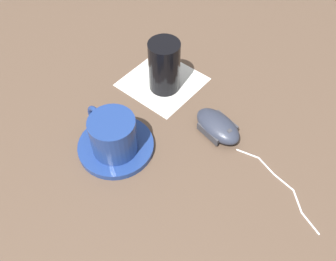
{
  "coord_description": "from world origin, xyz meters",
  "views": [
    {
      "loc": [
        -0.36,
        0.32,
        0.57
      ],
      "look_at": [
        -0.05,
        0.02,
        0.03
      ],
      "focal_mm": 40.0,
      "sensor_mm": 36.0,
      "label": 1
    }
  ],
  "objects_px": {
    "saucer": "(117,147)",
    "computer_mouse": "(218,126)",
    "coffee_cup": "(113,134)",
    "drinking_glass": "(164,66)"
  },
  "relations": [
    {
      "from": "saucer",
      "to": "coffee_cup",
      "type": "xyz_separation_m",
      "value": [
        0.0,
        0.0,
        0.04
      ]
    },
    {
      "from": "coffee_cup",
      "to": "computer_mouse",
      "type": "xyz_separation_m",
      "value": [
        -0.1,
        -0.17,
        -0.03
      ]
    },
    {
      "from": "drinking_glass",
      "to": "saucer",
      "type": "bearing_deg",
      "value": 107.74
    },
    {
      "from": "saucer",
      "to": "computer_mouse",
      "type": "bearing_deg",
      "value": -122.11
    },
    {
      "from": "saucer",
      "to": "drinking_glass",
      "type": "xyz_separation_m",
      "value": [
        0.06,
        -0.18,
        0.05
      ]
    },
    {
      "from": "saucer",
      "to": "coffee_cup",
      "type": "distance_m",
      "value": 0.04
    },
    {
      "from": "saucer",
      "to": "drinking_glass",
      "type": "distance_m",
      "value": 0.19
    },
    {
      "from": "saucer",
      "to": "computer_mouse",
      "type": "xyz_separation_m",
      "value": [
        -0.1,
        -0.17,
        0.01
      ]
    },
    {
      "from": "saucer",
      "to": "computer_mouse",
      "type": "height_order",
      "value": "computer_mouse"
    },
    {
      "from": "coffee_cup",
      "to": "drinking_glass",
      "type": "xyz_separation_m",
      "value": [
        0.06,
        -0.18,
        0.01
      ]
    }
  ]
}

